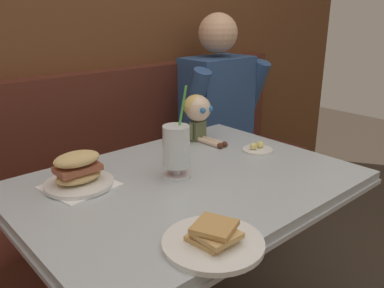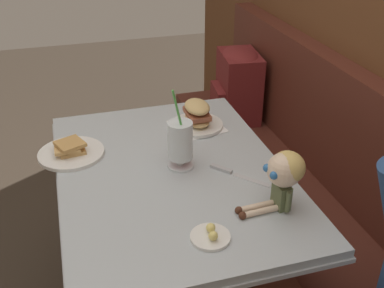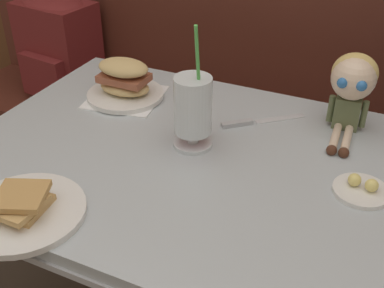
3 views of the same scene
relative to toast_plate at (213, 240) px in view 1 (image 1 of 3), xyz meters
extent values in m
cube|color=brown|center=(0.21, 1.21, 0.44)|extent=(4.40, 0.08, 2.40)
cube|color=#512319|center=(0.21, 0.93, -0.53)|extent=(2.60, 0.48, 0.45)
cube|color=#512319|center=(0.21, 1.12, -0.03)|extent=(2.60, 0.10, 0.55)
cube|color=#B2BCC1|center=(0.21, 0.34, -0.03)|extent=(1.10, 0.80, 0.03)
cube|color=#B7BABF|center=(0.21, 0.34, -0.05)|extent=(1.11, 0.81, 0.02)
cylinder|color=#A5A8AD|center=(0.21, 0.34, -0.39)|extent=(0.14, 0.14, 0.65)
cylinder|color=white|center=(0.00, 0.00, -0.01)|extent=(0.25, 0.25, 0.01)
cube|color=tan|center=(0.00, 0.00, 0.01)|extent=(0.10, 0.10, 0.01)
cube|color=tan|center=(0.00, -0.01, 0.02)|extent=(0.10, 0.10, 0.01)
cube|color=tan|center=(0.00, 0.00, 0.04)|extent=(0.12, 0.12, 0.01)
cylinder|color=silver|center=(0.20, 0.38, -0.01)|extent=(0.10, 0.10, 0.01)
cylinder|color=silver|center=(0.20, 0.38, 0.01)|extent=(0.03, 0.03, 0.03)
cylinder|color=silver|center=(0.20, 0.38, 0.09)|extent=(0.09, 0.09, 0.14)
cylinder|color=pink|center=(0.20, 0.38, 0.09)|extent=(0.08, 0.08, 0.13)
cylinder|color=#51B74C|center=(0.21, 0.37, 0.19)|extent=(0.02, 0.05, 0.22)
cube|color=white|center=(-0.09, 0.53, -0.01)|extent=(0.23, 0.23, 0.00)
cylinder|color=white|center=(-0.09, 0.53, -0.01)|extent=(0.22, 0.22, 0.01)
ellipsoid|color=tan|center=(-0.09, 0.53, 0.02)|extent=(0.15, 0.10, 0.04)
cube|color=#995138|center=(-0.09, 0.53, 0.05)|extent=(0.14, 0.09, 0.02)
ellipsoid|color=tan|center=(-0.09, 0.53, 0.08)|extent=(0.15, 0.10, 0.04)
cylinder|color=white|center=(0.60, 0.36, -0.01)|extent=(0.12, 0.12, 0.01)
sphere|color=#F4E07A|center=(0.58, 0.37, 0.01)|extent=(0.03, 0.03, 0.03)
sphere|color=#F4E07A|center=(0.62, 0.36, 0.01)|extent=(0.03, 0.03, 0.03)
cube|color=silver|center=(0.35, 0.60, -0.01)|extent=(0.12, 0.11, 0.00)
cube|color=#B2B5BA|center=(0.26, 0.51, -0.01)|extent=(0.08, 0.07, 0.01)
cube|color=#5B6642|center=(0.52, 0.62, 0.03)|extent=(0.07, 0.04, 0.08)
sphere|color=beige|center=(0.52, 0.62, 0.12)|extent=(0.11, 0.11, 0.11)
ellipsoid|color=#D8B766|center=(0.52, 0.64, 0.13)|extent=(0.12, 0.11, 0.10)
sphere|color=#2D6BB2|center=(0.50, 0.58, 0.13)|extent=(0.03, 0.03, 0.03)
sphere|color=#2D6BB2|center=(0.54, 0.58, 0.13)|extent=(0.03, 0.03, 0.03)
cylinder|color=beige|center=(0.51, 0.54, -0.01)|extent=(0.03, 0.12, 0.02)
cylinder|color=beige|center=(0.54, 0.55, -0.01)|extent=(0.03, 0.12, 0.02)
sphere|color=#4C2819|center=(0.51, 0.48, -0.01)|extent=(0.03, 0.03, 0.03)
sphere|color=#4C2819|center=(0.54, 0.49, -0.01)|extent=(0.03, 0.03, 0.03)
cylinder|color=#5B6642|center=(0.48, 0.62, 0.03)|extent=(0.02, 0.02, 0.07)
cylinder|color=#5B6642|center=(0.56, 0.63, 0.03)|extent=(0.02, 0.02, 0.07)
cube|color=#2D4C7F|center=(0.96, 0.96, -0.02)|extent=(0.38, 0.24, 0.58)
sphere|color=#D8A884|center=(0.96, 0.96, 0.40)|extent=(0.21, 0.21, 0.21)
cube|color=#23232D|center=(0.96, 0.78, -0.24)|extent=(0.34, 0.36, 0.14)
cylinder|color=#2D4C7F|center=(0.73, 0.91, 0.01)|extent=(0.09, 0.25, 0.48)
cylinder|color=#2D4C7F|center=(1.19, 0.91, 0.01)|extent=(0.09, 0.25, 0.48)
camera|label=1|loc=(-0.59, -0.59, 0.53)|focal=37.44mm
camera|label=2|loc=(1.59, 0.01, 0.90)|focal=43.62mm
camera|label=3|loc=(0.62, -0.53, 0.63)|focal=45.58mm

